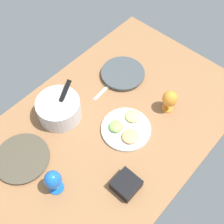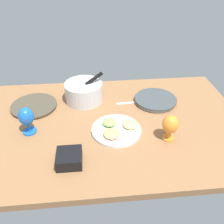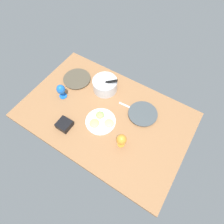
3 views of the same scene
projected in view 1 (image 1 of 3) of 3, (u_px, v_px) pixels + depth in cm
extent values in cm
cube|color=#8C603D|center=(113.00, 124.00, 170.63)|extent=(160.00, 104.00, 4.00)
cylinder|color=beige|center=(22.00, 159.00, 155.46)|extent=(27.06, 27.06, 1.35)
cylinder|color=#494233|center=(22.00, 158.00, 154.56)|extent=(29.42, 29.42, 0.81)
cylinder|color=silver|center=(123.00, 74.00, 187.89)|extent=(25.74, 25.74, 1.91)
cylinder|color=#3E4549|center=(123.00, 73.00, 186.61)|extent=(27.98, 27.98, 1.15)
cylinder|color=silver|center=(59.00, 109.00, 166.24)|extent=(24.86, 24.86, 12.96)
cylinder|color=white|center=(58.00, 105.00, 163.01)|extent=(22.37, 22.37, 2.33)
cube|color=black|center=(63.00, 97.00, 161.77)|extent=(18.01, 7.72, 10.40)
cylinder|color=silver|center=(126.00, 129.00, 165.35)|extent=(28.26, 28.26, 1.80)
ellipsoid|color=#F9E072|center=(133.00, 116.00, 167.55)|extent=(8.98, 8.98, 2.78)
ellipsoid|color=#8CC659|center=(116.00, 126.00, 163.35)|extent=(7.96, 7.96, 3.40)
ellipsoid|color=#F2A566|center=(130.00, 136.00, 160.12)|extent=(9.31, 9.31, 2.81)
cylinder|color=blue|center=(56.00, 187.00, 146.98)|extent=(7.78, 7.78, 1.00)
cylinder|color=blue|center=(56.00, 185.00, 144.65)|extent=(2.00, 2.00, 4.61)
ellipsoid|color=blue|center=(53.00, 180.00, 138.29)|extent=(8.51, 8.51, 10.69)
cylinder|color=orange|center=(167.00, 108.00, 173.82)|extent=(6.52, 6.52, 1.00)
cylinder|color=orange|center=(168.00, 106.00, 171.86)|extent=(2.00, 2.00, 3.71)
ellipsoid|color=orange|center=(170.00, 99.00, 166.02)|extent=(8.81, 8.81, 10.34)
cube|color=black|center=(126.00, 184.00, 145.09)|extent=(12.23, 12.23, 6.21)
cube|color=tan|center=(126.00, 183.00, 143.44)|extent=(10.03, 10.03, 1.99)
cube|color=silver|center=(104.00, 90.00, 181.53)|extent=(18.07, 2.79, 0.60)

